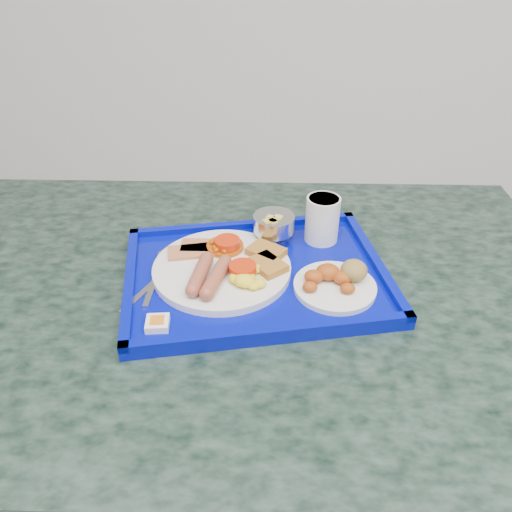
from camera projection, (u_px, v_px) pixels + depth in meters
The scene contains 9 objects.
table at pixel (239, 364), 1.08m from camera, with size 1.37×0.94×0.84m.
tray at pixel (256, 276), 0.97m from camera, with size 0.56×0.46×0.03m.
main_plate at pixel (225, 267), 0.95m from camera, with size 0.27×0.27×0.04m.
bread_plate at pixel (337, 281), 0.92m from camera, with size 0.15×0.15×0.05m.
fruit_bowl at pixel (274, 224), 1.04m from camera, with size 0.09×0.09×0.06m.
juice_cup at pixel (322, 218), 1.03m from camera, with size 0.07×0.07×0.10m.
spoon at pixel (162, 262), 0.98m from camera, with size 0.03×0.18×0.01m.
knife at pixel (151, 286), 0.93m from camera, with size 0.01×0.17×0.00m, color silver.
jam_packet at pixel (158, 323), 0.83m from camera, with size 0.04×0.04×0.02m.
Camera 1 is at (-0.36, 0.25, 1.42)m, focal length 35.00 mm.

